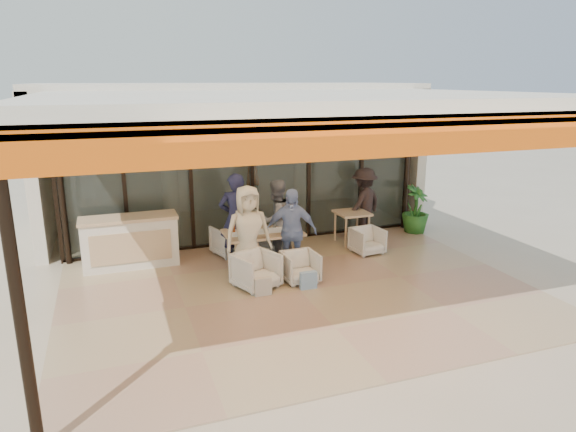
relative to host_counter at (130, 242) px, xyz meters
name	(u,v)px	position (x,y,z in m)	size (l,w,h in m)	color
ground	(300,292)	(2.70, -2.30, -0.53)	(70.00, 70.00, 0.00)	#C6B293
terrace_floor	(300,292)	(2.70, -2.30, -0.53)	(8.00, 6.00, 0.01)	tan
terrace_structure	(307,104)	(2.70, -2.56, 2.72)	(8.00, 6.00, 3.40)	silver
glass_storefront	(252,174)	(2.70, 0.70, 1.07)	(8.08, 0.10, 3.20)	#9EADA3
interior_block	(227,135)	(2.71, 3.02, 1.70)	(9.05, 3.62, 3.52)	silver
host_counter	(130,242)	(0.00, 0.00, 0.00)	(1.85, 0.65, 1.04)	silver
dining_table	(263,234)	(2.45, -0.89, 0.16)	(1.50, 0.90, 0.93)	#E1BB89
chair_far_left	(231,239)	(2.03, 0.05, -0.18)	(0.69, 0.65, 0.71)	silver
chair_far_right	(269,237)	(2.87, 0.05, -0.22)	(0.60, 0.57, 0.62)	silver
chair_near_left	(256,269)	(2.03, -1.85, -0.17)	(0.70, 0.65, 0.72)	silver
chair_near_right	(300,266)	(2.87, -1.85, -0.22)	(0.61, 0.57, 0.63)	silver
diner_navy	(236,219)	(2.03, -0.45, 0.39)	(0.67, 0.44, 1.85)	#191B38
diner_grey	(276,220)	(2.87, -0.45, 0.30)	(0.81, 0.63, 1.66)	slate
diner_cream	(248,233)	(2.03, -1.35, 0.35)	(0.87, 0.56, 1.77)	beige
diner_periwinkle	(291,231)	(2.87, -1.35, 0.30)	(0.97, 0.41, 1.66)	#7891C9
tote_bag_cream	(263,287)	(2.03, -2.25, -0.36)	(0.30, 0.10, 0.34)	silver
tote_bag_blue	(308,281)	(2.87, -2.25, -0.36)	(0.30, 0.10, 0.34)	#99BFD8
side_table	(352,216)	(4.79, -0.10, 0.11)	(0.70, 0.70, 0.74)	#E1BB89
side_chair	(367,240)	(4.79, -0.85, -0.22)	(0.60, 0.57, 0.62)	silver
standing_woman	(364,203)	(5.25, 0.23, 0.30)	(1.07, 0.62, 1.66)	black
potted_palm	(416,209)	(6.62, 0.15, 0.05)	(0.65, 0.65, 1.17)	#1E5919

